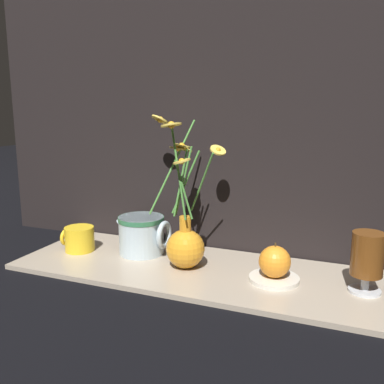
{
  "coord_description": "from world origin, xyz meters",
  "views": [
    {
      "loc": [
        0.37,
        -0.92,
        0.4
      ],
      "look_at": [
        -0.01,
        0.0,
        0.2
      ],
      "focal_mm": 40.0,
      "sensor_mm": 36.0,
      "label": 1
    }
  ],
  "objects_px": {
    "yellow_mug": "(78,239)",
    "ceramic_pitcher": "(142,233)",
    "tea_glass": "(367,257)",
    "orange_fruit": "(275,262)",
    "vase_with_flowers": "(185,238)"
  },
  "relations": [
    {
      "from": "yellow_mug",
      "to": "vase_with_flowers",
      "type": "bearing_deg",
      "value": -0.23
    },
    {
      "from": "yellow_mug",
      "to": "tea_glass",
      "type": "height_order",
      "value": "tea_glass"
    },
    {
      "from": "ceramic_pitcher",
      "to": "tea_glass",
      "type": "bearing_deg",
      "value": -4.09
    },
    {
      "from": "yellow_mug",
      "to": "tea_glass",
      "type": "bearing_deg",
      "value": 0.74
    },
    {
      "from": "yellow_mug",
      "to": "ceramic_pitcher",
      "type": "xyz_separation_m",
      "value": [
        0.17,
        0.05,
        0.02
      ]
    },
    {
      "from": "ceramic_pitcher",
      "to": "orange_fruit",
      "type": "xyz_separation_m",
      "value": [
        0.37,
        -0.05,
        -0.01
      ]
    },
    {
      "from": "tea_glass",
      "to": "orange_fruit",
      "type": "xyz_separation_m",
      "value": [
        -0.19,
        -0.01,
        -0.03
      ]
    },
    {
      "from": "yellow_mug",
      "to": "tea_glass",
      "type": "xyz_separation_m",
      "value": [
        0.73,
        0.01,
        0.05
      ]
    },
    {
      "from": "ceramic_pitcher",
      "to": "tea_glass",
      "type": "distance_m",
      "value": 0.56
    },
    {
      "from": "yellow_mug",
      "to": "ceramic_pitcher",
      "type": "height_order",
      "value": "ceramic_pitcher"
    },
    {
      "from": "vase_with_flowers",
      "to": "orange_fruit",
      "type": "xyz_separation_m",
      "value": [
        0.22,
        -0.0,
        -0.03
      ]
    },
    {
      "from": "orange_fruit",
      "to": "tea_glass",
      "type": "bearing_deg",
      "value": 4.29
    },
    {
      "from": "vase_with_flowers",
      "to": "yellow_mug",
      "type": "height_order",
      "value": "vase_with_flowers"
    },
    {
      "from": "vase_with_flowers",
      "to": "ceramic_pitcher",
      "type": "relative_size",
      "value": 2.5
    },
    {
      "from": "vase_with_flowers",
      "to": "tea_glass",
      "type": "xyz_separation_m",
      "value": [
        0.41,
        0.01,
        0.01
      ]
    }
  ]
}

